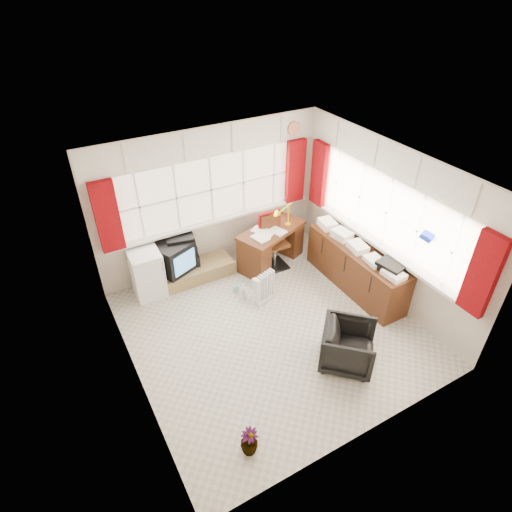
{
  "coord_description": "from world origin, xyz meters",
  "views": [
    {
      "loc": [
        -2.46,
        -3.91,
        4.6
      ],
      "look_at": [
        0.04,
        0.55,
        0.99
      ],
      "focal_mm": 30.0,
      "sensor_mm": 36.0,
      "label": 1
    }
  ],
  "objects_px": {
    "office_chair": "(348,346)",
    "crt_tv": "(174,257)",
    "mini_fridge": "(147,274)",
    "task_chair": "(272,238)",
    "credenza": "(356,267)",
    "tv_bench": "(193,272)",
    "desk_lamp": "(289,209)",
    "radiator": "(265,290)",
    "desk": "(271,244)"
  },
  "relations": [
    {
      "from": "tv_bench",
      "to": "mini_fridge",
      "type": "bearing_deg",
      "value": -177.11
    },
    {
      "from": "tv_bench",
      "to": "task_chair",
      "type": "bearing_deg",
      "value": -11.11
    },
    {
      "from": "credenza",
      "to": "office_chair",
      "type": "bearing_deg",
      "value": -133.06
    },
    {
      "from": "task_chair",
      "to": "mini_fridge",
      "type": "bearing_deg",
      "value": 173.78
    },
    {
      "from": "desk",
      "to": "office_chair",
      "type": "height_order",
      "value": "desk"
    },
    {
      "from": "office_chair",
      "to": "credenza",
      "type": "distance_m",
      "value": 1.72
    },
    {
      "from": "radiator",
      "to": "credenza",
      "type": "height_order",
      "value": "credenza"
    },
    {
      "from": "task_chair",
      "to": "tv_bench",
      "type": "height_order",
      "value": "task_chair"
    },
    {
      "from": "desk_lamp",
      "to": "mini_fridge",
      "type": "relative_size",
      "value": 0.55
    },
    {
      "from": "radiator",
      "to": "credenza",
      "type": "relative_size",
      "value": 0.27
    },
    {
      "from": "desk_lamp",
      "to": "radiator",
      "type": "distance_m",
      "value": 1.51
    },
    {
      "from": "task_chair",
      "to": "crt_tv",
      "type": "xyz_separation_m",
      "value": [
        -1.69,
        0.35,
        -0.03
      ]
    },
    {
      "from": "mini_fridge",
      "to": "task_chair",
      "type": "bearing_deg",
      "value": -6.22
    },
    {
      "from": "radiator",
      "to": "tv_bench",
      "type": "height_order",
      "value": "radiator"
    },
    {
      "from": "office_chair",
      "to": "radiator",
      "type": "xyz_separation_m",
      "value": [
        -0.33,
        1.66,
        -0.1
      ]
    },
    {
      "from": "desk",
      "to": "tv_bench",
      "type": "bearing_deg",
      "value": 169.62
    },
    {
      "from": "task_chair",
      "to": "credenza",
      "type": "relative_size",
      "value": 0.5
    },
    {
      "from": "tv_bench",
      "to": "mini_fridge",
      "type": "height_order",
      "value": "mini_fridge"
    },
    {
      "from": "office_chair",
      "to": "tv_bench",
      "type": "bearing_deg",
      "value": 65.5
    },
    {
      "from": "desk",
      "to": "credenza",
      "type": "xyz_separation_m",
      "value": [
        0.87,
        -1.26,
        -0.0
      ]
    },
    {
      "from": "tv_bench",
      "to": "mini_fridge",
      "type": "xyz_separation_m",
      "value": [
        -0.77,
        -0.04,
        0.28
      ]
    },
    {
      "from": "credenza",
      "to": "tv_bench",
      "type": "distance_m",
      "value": 2.75
    },
    {
      "from": "crt_tv",
      "to": "radiator",
      "type": "bearing_deg",
      "value": -48.35
    },
    {
      "from": "desk",
      "to": "credenza",
      "type": "bearing_deg",
      "value": -55.48
    },
    {
      "from": "tv_bench",
      "to": "desk_lamp",
      "type": "bearing_deg",
      "value": -8.91
    },
    {
      "from": "office_chair",
      "to": "tv_bench",
      "type": "relative_size",
      "value": 0.5
    },
    {
      "from": "office_chair",
      "to": "crt_tv",
      "type": "height_order",
      "value": "crt_tv"
    },
    {
      "from": "task_chair",
      "to": "desk",
      "type": "bearing_deg",
      "value": 93.29
    },
    {
      "from": "desk_lamp",
      "to": "office_chair",
      "type": "xyz_separation_m",
      "value": [
        -0.63,
        -2.5,
        -0.7
      ]
    },
    {
      "from": "radiator",
      "to": "mini_fridge",
      "type": "bearing_deg",
      "value": 145.27
    },
    {
      "from": "radiator",
      "to": "crt_tv",
      "type": "xyz_separation_m",
      "value": [
        -1.05,
        1.19,
        0.29
      ]
    },
    {
      "from": "task_chair",
      "to": "credenza",
      "type": "height_order",
      "value": "task_chair"
    },
    {
      "from": "tv_bench",
      "to": "crt_tv",
      "type": "distance_m",
      "value": 0.48
    },
    {
      "from": "crt_tv",
      "to": "credenza",
      "type": "bearing_deg",
      "value": -31.91
    },
    {
      "from": "office_chair",
      "to": "crt_tv",
      "type": "bearing_deg",
      "value": 69.65
    },
    {
      "from": "desk_lamp",
      "to": "radiator",
      "type": "xyz_separation_m",
      "value": [
        -0.96,
        -0.84,
        -0.8
      ]
    },
    {
      "from": "crt_tv",
      "to": "mini_fridge",
      "type": "distance_m",
      "value": 0.52
    },
    {
      "from": "radiator",
      "to": "tv_bench",
      "type": "distance_m",
      "value": 1.37
    },
    {
      "from": "task_chair",
      "to": "crt_tv",
      "type": "relative_size",
      "value": 1.39
    },
    {
      "from": "desk_lamp",
      "to": "credenza",
      "type": "distance_m",
      "value": 1.5
    },
    {
      "from": "credenza",
      "to": "crt_tv",
      "type": "distance_m",
      "value": 3.01
    },
    {
      "from": "radiator",
      "to": "tv_bench",
      "type": "relative_size",
      "value": 0.39
    },
    {
      "from": "desk_lamp",
      "to": "crt_tv",
      "type": "distance_m",
      "value": 2.11
    },
    {
      "from": "office_chair",
      "to": "mini_fridge",
      "type": "distance_m",
      "value": 3.32
    },
    {
      "from": "task_chair",
      "to": "tv_bench",
      "type": "bearing_deg",
      "value": 168.89
    },
    {
      "from": "task_chair",
      "to": "credenza",
      "type": "distance_m",
      "value": 1.52
    },
    {
      "from": "mini_fridge",
      "to": "crt_tv",
      "type": "bearing_deg",
      "value": 12.3
    },
    {
      "from": "office_chair",
      "to": "mini_fridge",
      "type": "bearing_deg",
      "value": 78.26
    },
    {
      "from": "credenza",
      "to": "desk_lamp",
      "type": "bearing_deg",
      "value": 113.36
    },
    {
      "from": "radiator",
      "to": "crt_tv",
      "type": "relative_size",
      "value": 0.75
    }
  ]
}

